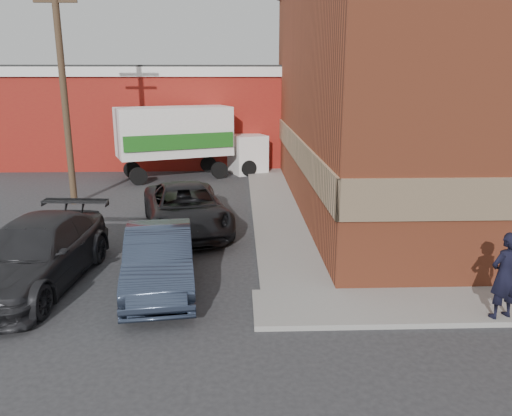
# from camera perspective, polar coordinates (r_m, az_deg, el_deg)

# --- Properties ---
(ground) EXTENTS (90.00, 90.00, 0.00)m
(ground) POSITION_cam_1_polar(r_m,az_deg,el_deg) (12.07, 1.95, -9.81)
(ground) COLOR #28282B
(ground) RESTS_ON ground
(brick_building) EXTENTS (14.25, 18.25, 9.36)m
(brick_building) POSITION_cam_1_polar(r_m,az_deg,el_deg) (21.99, 23.58, 12.74)
(brick_building) COLOR #9C4428
(brick_building) RESTS_ON ground
(sidewalk_west) EXTENTS (1.80, 18.00, 0.12)m
(sidewalk_west) POSITION_cam_1_polar(r_m,az_deg,el_deg) (20.60, 1.92, 0.87)
(sidewalk_west) COLOR gray
(sidewalk_west) RESTS_ON ground
(warehouse) EXTENTS (16.30, 8.30, 5.60)m
(warehouse) POSITION_cam_1_polar(r_m,az_deg,el_deg) (31.45, -11.74, 10.50)
(warehouse) COLOR maroon
(warehouse) RESTS_ON ground
(utility_pole) EXTENTS (2.00, 0.26, 9.00)m
(utility_pole) POSITION_cam_1_polar(r_m,az_deg,el_deg) (21.04, -21.18, 13.10)
(utility_pole) COLOR #493524
(utility_pole) RESTS_ON ground
(man) EXTENTS (0.78, 0.63, 1.87)m
(man) POSITION_cam_1_polar(r_m,az_deg,el_deg) (11.57, 26.53, -6.91)
(man) COLOR black
(man) RESTS_ON sidewalk_south
(sedan) EXTENTS (2.14, 4.68, 1.49)m
(sedan) POSITION_cam_1_polar(r_m,az_deg,el_deg) (12.37, -11.00, -5.72)
(sedan) COLOR #2B3448
(sedan) RESTS_ON ground
(suv_a) EXTENTS (3.71, 5.91, 1.52)m
(suv_a) POSITION_cam_1_polar(r_m,az_deg,el_deg) (16.81, -8.00, -0.02)
(suv_a) COLOR black
(suv_a) RESTS_ON ground
(suv_b) EXTENTS (2.78, 5.75, 1.61)m
(suv_b) POSITION_cam_1_polar(r_m,az_deg,el_deg) (13.41, -24.00, -4.86)
(suv_b) COLOR #27272A
(suv_b) RESTS_ON ground
(box_truck) EXTENTS (7.50, 4.54, 3.56)m
(box_truck) POSITION_cam_1_polar(r_m,az_deg,el_deg) (25.63, -7.80, 8.04)
(box_truck) COLOR white
(box_truck) RESTS_ON ground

